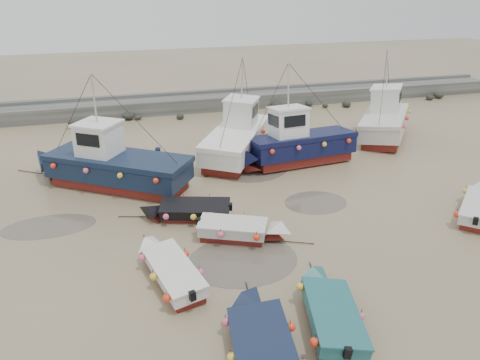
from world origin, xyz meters
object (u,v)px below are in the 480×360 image
object	(u,v)px
dinghy_4	(188,208)
cabin_boat_3	(387,119)
dinghy_1	(264,345)
dinghy_2	(329,309)
dinghy_5	(241,228)
dinghy_0	(171,267)
cabin_boat_2	(293,144)
person	(159,177)
cabin_boat_0	(108,164)
cabin_boat_1	(238,135)

from	to	relation	value
dinghy_4	cabin_boat_3	bearing A→B (deg)	-44.83
cabin_boat_3	dinghy_1	bearing A→B (deg)	-91.99
dinghy_1	dinghy_2	world-z (taller)	same
dinghy_5	cabin_boat_3	xyz separation A→B (m)	(14.17, 11.29, 0.79)
dinghy_1	cabin_boat_3	bearing A→B (deg)	57.77
dinghy_0	dinghy_5	world-z (taller)	same
dinghy_0	dinghy_2	xyz separation A→B (m)	(4.82, -3.94, 0.00)
cabin_boat_2	person	size ratio (longest dim) A/B	5.25
dinghy_5	cabin_boat_2	bearing A→B (deg)	168.84
cabin_boat_3	cabin_boat_0	bearing A→B (deg)	-131.66
cabin_boat_3	dinghy_0	bearing A→B (deg)	-104.64
dinghy_0	person	world-z (taller)	dinghy_0
dinghy_0	cabin_boat_0	world-z (taller)	cabin_boat_0
dinghy_0	cabin_boat_1	size ratio (longest dim) A/B	0.58
dinghy_1	person	distance (m)	15.33
dinghy_0	person	distance (m)	10.34
cabin_boat_0	dinghy_0	bearing A→B (deg)	-133.89
dinghy_1	dinghy_4	distance (m)	9.72
person	dinghy_1	bearing A→B (deg)	62.44
cabin_boat_1	cabin_boat_2	distance (m)	3.96
dinghy_1	cabin_boat_0	distance (m)	15.41
dinghy_0	cabin_boat_0	xyz separation A→B (m)	(-2.13, 9.84, 0.76)
dinghy_0	dinghy_1	bearing A→B (deg)	-78.69
cabin_boat_1	cabin_boat_3	distance (m)	11.42
cabin_boat_2	dinghy_1	bearing A→B (deg)	149.59
dinghy_2	cabin_boat_3	size ratio (longest dim) A/B	0.68
dinghy_4	cabin_boat_0	distance (m)	6.27
dinghy_4	dinghy_5	size ratio (longest dim) A/B	1.09
dinghy_0	cabin_boat_3	world-z (taller)	cabin_boat_3
cabin_boat_2	cabin_boat_3	bearing A→B (deg)	-74.76
cabin_boat_0	cabin_boat_2	bearing A→B (deg)	-54.77
dinghy_2	cabin_boat_0	world-z (taller)	cabin_boat_0
dinghy_4	person	world-z (taller)	dinghy_4
dinghy_0	cabin_boat_0	bearing A→B (deg)	89.47
dinghy_2	cabin_boat_0	size ratio (longest dim) A/B	0.57
cabin_boat_2	cabin_boat_3	world-z (taller)	same
dinghy_5	person	bearing A→B (deg)	-137.19
dinghy_4	cabin_boat_0	bearing A→B (deg)	52.02
dinghy_0	dinghy_1	xyz separation A→B (m)	(2.20, -4.93, -0.01)
dinghy_5	cabin_boat_0	xyz separation A→B (m)	(-5.55, 7.65, 0.74)
dinghy_4	cabin_boat_2	size ratio (longest dim) A/B	0.55
dinghy_2	dinghy_4	bearing A→B (deg)	124.33
dinghy_1	cabin_boat_2	bearing A→B (deg)	73.40
dinghy_1	dinghy_2	size ratio (longest dim) A/B	1.11
dinghy_1	cabin_boat_2	distance (m)	16.51
dinghy_2	cabin_boat_2	world-z (taller)	cabin_boat_2
cabin_boat_1	dinghy_0	bearing A→B (deg)	-85.43
dinghy_0	cabin_boat_2	bearing A→B (deg)	35.62
dinghy_5	cabin_boat_0	bearing A→B (deg)	-120.09
dinghy_2	cabin_boat_2	distance (m)	14.66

